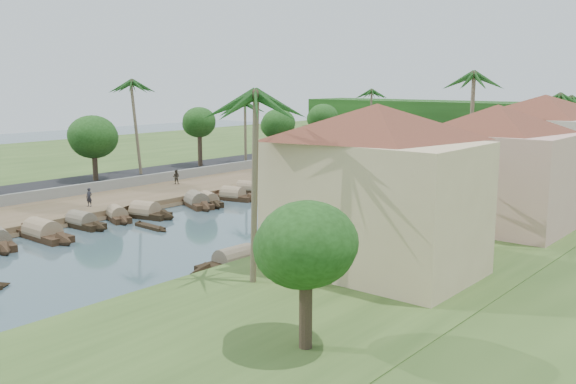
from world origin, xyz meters
The scene contains 43 objects.
ground centered at (0.00, 0.00, 0.00)m, with size 220.00×220.00×0.00m, color #3A4F57.
left_bank centered at (-16.00, 20.00, 0.40)m, with size 10.00×180.00×0.80m, color brown.
right_bank centered at (19.00, 20.00, 0.60)m, with size 16.00×180.00×1.20m, color #314B1E.
road centered at (-24.50, 20.00, 0.70)m, with size 8.00×180.00×1.40m, color black.
retaining_wall centered at (-20.20, 20.00, 1.35)m, with size 0.40×180.00×1.10m, color gray.
far_left_fill centered at (-51.00, 20.00, 0.68)m, with size 45.00×220.00×1.35m, color #314B1E.
treeline centered at (0.00, 100.00, 4.00)m, with size 120.00×14.00×8.00m.
bridge centered at (0.00, 72.00, 1.72)m, with size 28.00×4.00×2.40m.
building_near centered at (18.99, -2.00, 6.38)m, with size 14.85×14.85×10.20m.
building_mid centered at (19.99, 14.00, 6.13)m, with size 14.11×14.11×9.70m.
building_far centered at (18.99, 28.00, 6.38)m, with size 15.59×15.59×10.20m.
sampan_2 centered at (-8.63, -8.41, 0.42)m, with size 9.01×2.14×2.35m.
sampan_3 centered at (-9.78, -4.08, 0.41)m, with size 7.22×1.84×1.97m.
sampan_4 centered at (-9.75, -0.37, 0.40)m, with size 6.36×3.39×1.84m.
sampan_5 centered at (-8.70, 2.03, 0.42)m, with size 7.20×3.31×2.24m.
sampan_6 centered at (-8.89, 8.73, 0.42)m, with size 7.53×4.46×2.23m.
sampan_7 centered at (-8.66, 10.16, 0.40)m, with size 6.67×3.79×1.83m.
sampan_8 centered at (-8.59, 13.66, 0.41)m, with size 6.94×3.16×2.11m.
sampan_9 centered at (-8.43, 18.71, 0.41)m, with size 8.03×1.88×2.05m.
sampan_10 centered at (-10.30, 17.91, 0.41)m, with size 6.98×3.86×1.95m.
sampan_11 centered at (-8.76, 20.81, 0.41)m, with size 7.25×3.33×2.06m.
sampan_12 centered at (-9.68, 25.77, 0.40)m, with size 7.22×3.15×1.77m.
sampan_13 centered at (-9.36, 26.81, 0.41)m, with size 7.52×2.53×2.05m.
sampan_14 centered at (9.13, -4.17, 0.41)m, with size 1.92×8.25×2.01m.
sampan_15 centered at (10.03, 10.25, 0.40)m, with size 1.75×6.74×1.85m.
sampan_16 centered at (10.27, 25.11, 0.40)m, with size 2.01×7.38×1.84m.
canoe_1 centered at (-4.73, -0.52, 0.10)m, with size 4.83×1.03×0.77m.
canoe_2 centered at (-5.52, 23.80, 0.10)m, with size 5.85×3.78×0.90m.
palm_0 centered at (15.00, -8.55, 11.75)m, with size 3.20×3.20×12.38m.
palm_1 centered at (16.00, 4.22, 9.79)m, with size 3.20×3.20×10.33m.
palm_2 centered at (15.00, 20.53, 12.97)m, with size 3.20×3.20×13.65m.
palm_3 centered at (16.00, 39.94, 10.83)m, with size 3.20×3.20×11.40m.
palm_5 centered at (-24.00, 13.19, 12.28)m, with size 3.20×3.20×12.70m.
palm_6 centered at (-22.00, 29.88, 9.41)m, with size 3.20×3.20×9.74m.
palm_7 centered at (14.00, 53.03, 10.29)m, with size 3.20×3.20×10.86m.
palm_8 centered at (-20.50, 59.61, 10.72)m, with size 3.20×3.20×11.09m.
tree_2 centered at (-24.00, 7.00, 6.29)m, with size 5.50×5.50×7.22m.
tree_3 centered at (-24.00, 23.18, 7.09)m, with size 4.36×4.36×7.60m.
tree_4 centered at (-24.00, 39.25, 6.04)m, with size 5.09×5.09×6.80m.
tree_5 centered at (-24.00, 50.53, 6.53)m, with size 4.88×4.88×7.22m.
tree_7 centered at (23.00, -13.90, 5.72)m, with size 4.31×4.31×6.38m.
person_near centered at (-13.78, -0.57, 1.70)m, with size 0.65×0.43×1.79m, color #232229.
person_far centered at (-17.66, 13.54, 1.65)m, with size 0.82×0.64×1.69m, color #2B261E.
Camera 1 is at (39.35, -34.82, 12.80)m, focal length 40.00 mm.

